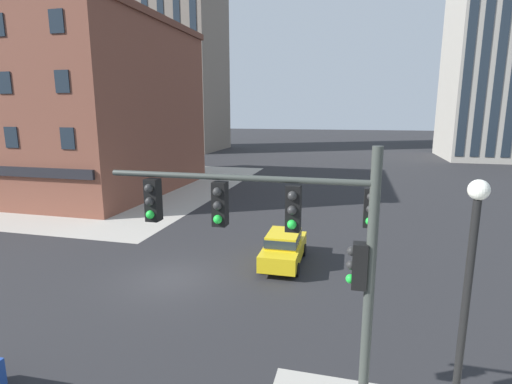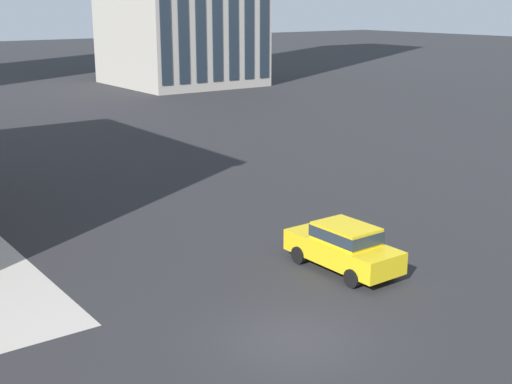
# 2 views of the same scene
# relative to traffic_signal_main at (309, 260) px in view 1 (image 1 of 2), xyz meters

# --- Properties ---
(ground_plane) EXTENTS (320.00, 320.00, 0.00)m
(ground_plane) POSITION_rel_traffic_signal_main_xyz_m (-7.12, 7.74, -4.54)
(ground_plane) COLOR #262628
(sidewalk_far_corner) EXTENTS (32.00, 32.00, 0.02)m
(sidewalk_far_corner) POSITION_rel_traffic_signal_main_xyz_m (-27.12, 27.74, -4.54)
(sidewalk_far_corner) COLOR #A8A399
(sidewalk_far_corner) RESTS_ON ground
(traffic_signal_main) EXTENTS (5.53, 2.09, 6.88)m
(traffic_signal_main) POSITION_rel_traffic_signal_main_xyz_m (0.00, 0.00, 0.00)
(traffic_signal_main) COLOR #383D38
(traffic_signal_main) RESTS_ON ground
(street_lamp_corner_near) EXTENTS (0.36, 0.36, 6.34)m
(street_lamp_corner_near) POSITION_rel_traffic_signal_main_xyz_m (2.88, -0.13, -0.65)
(street_lamp_corner_near) COLOR black
(street_lamp_corner_near) RESTS_ON ground
(car_main_southbound_near) EXTENTS (1.94, 4.42, 1.68)m
(car_main_southbound_near) POSITION_rel_traffic_signal_main_xyz_m (-2.42, 10.81, -3.63)
(car_main_southbound_near) COLOR gold
(car_main_southbound_near) RESTS_ON ground
(storefront_block_near_corner) EXTENTS (19.32, 19.66, 15.77)m
(storefront_block_near_corner) POSITION_rel_traffic_signal_main_xyz_m (-25.59, 25.34, 3.35)
(storefront_block_near_corner) COLOR brown
(storefront_block_near_corner) RESTS_ON ground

